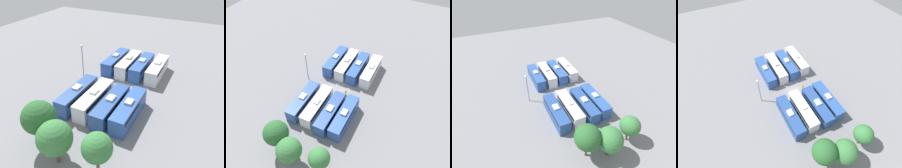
% 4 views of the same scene
% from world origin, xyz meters
% --- Properties ---
extents(ground_plane, '(113.08, 113.08, 0.00)m').
position_xyz_m(ground_plane, '(0.00, 0.00, 0.00)').
color(ground_plane, gray).
extents(bus_0, '(2.52, 10.27, 3.45)m').
position_xyz_m(bus_0, '(-4.95, -8.04, 1.70)').
color(bus_0, silver).
rests_on(bus_0, ground_plane).
extents(bus_1, '(2.52, 10.27, 3.45)m').
position_xyz_m(bus_1, '(-1.56, -7.74, 1.70)').
color(bus_1, '#2D56A8').
rests_on(bus_1, ground_plane).
extents(bus_2, '(2.52, 10.27, 3.45)m').
position_xyz_m(bus_2, '(1.58, -7.75, 1.70)').
color(bus_2, silver).
rests_on(bus_2, ground_plane).
extents(bus_3, '(2.52, 10.27, 3.45)m').
position_xyz_m(bus_3, '(4.81, -7.67, 1.70)').
color(bus_3, '#2D56A8').
rests_on(bus_3, ground_plane).
extents(bus_4, '(2.52, 10.27, 3.45)m').
position_xyz_m(bus_4, '(-4.82, 7.76, 1.70)').
color(bus_4, '#2D56A8').
rests_on(bus_4, ground_plane).
extents(bus_5, '(2.52, 10.27, 3.45)m').
position_xyz_m(bus_5, '(-1.75, 8.12, 1.70)').
color(bus_5, '#284C93').
rests_on(bus_5, ground_plane).
extents(bus_6, '(2.52, 10.27, 3.45)m').
position_xyz_m(bus_6, '(1.69, 7.61, 1.70)').
color(bus_6, white).
rests_on(bus_6, ground_plane).
extents(bus_7, '(2.52, 10.27, 3.45)m').
position_xyz_m(bus_7, '(5.04, 7.78, 1.70)').
color(bus_7, '#284C93').
rests_on(bus_7, ground_plane).
extents(worker_person, '(0.36, 0.36, 1.69)m').
position_xyz_m(worker_person, '(-2.03, 0.81, 0.78)').
color(worker_person, gold).
rests_on(worker_person, ground_plane).
extents(light_pole, '(0.60, 0.60, 7.61)m').
position_xyz_m(light_pole, '(8.98, -0.37, 5.18)').
color(light_pole, gray).
rests_on(light_pole, ground_plane).
extents(tree_0, '(3.82, 3.82, 5.90)m').
position_xyz_m(tree_0, '(-5.25, 18.75, 3.97)').
color(tree_0, brown).
rests_on(tree_0, ground_plane).
extents(tree_1, '(4.54, 4.54, 6.44)m').
position_xyz_m(tree_1, '(0.05, 19.82, 4.15)').
color(tree_1, brown).
rests_on(tree_1, ground_plane).
extents(tree_2, '(4.61, 4.61, 7.28)m').
position_xyz_m(tree_2, '(3.65, 18.39, 4.95)').
color(tree_2, brown).
rests_on(tree_2, ground_plane).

